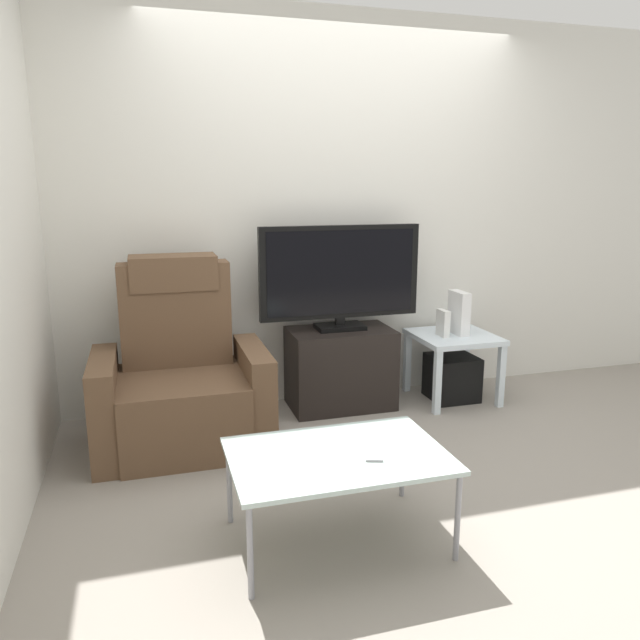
% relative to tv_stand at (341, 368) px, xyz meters
% --- Properties ---
extents(ground_plane, '(6.40, 6.40, 0.00)m').
position_rel_tv_stand_xyz_m(ground_plane, '(0.04, -0.86, -0.27)').
color(ground_plane, gray).
extents(wall_back, '(6.40, 0.06, 2.60)m').
position_rel_tv_stand_xyz_m(wall_back, '(0.04, 0.27, 1.03)').
color(wall_back, silver).
rests_on(wall_back, ground).
extents(tv_stand, '(0.69, 0.42, 0.54)m').
position_rel_tv_stand_xyz_m(tv_stand, '(0.00, 0.00, 0.00)').
color(tv_stand, black).
rests_on(tv_stand, ground).
extents(television, '(1.09, 0.20, 0.69)m').
position_rel_tv_stand_xyz_m(television, '(0.00, 0.02, 0.63)').
color(television, black).
rests_on(television, tv_stand).
extents(recliner_armchair, '(0.98, 0.78, 1.08)m').
position_rel_tv_stand_xyz_m(recliner_armchair, '(-1.07, -0.28, 0.10)').
color(recliner_armchair, brown).
rests_on(recliner_armchair, ground).
extents(side_table, '(0.54, 0.54, 0.47)m').
position_rel_tv_stand_xyz_m(side_table, '(0.80, -0.08, 0.12)').
color(side_table, silver).
rests_on(side_table, ground).
extents(subwoofer_box, '(0.31, 0.31, 0.31)m').
position_rel_tv_stand_xyz_m(subwoofer_box, '(0.80, -0.08, -0.12)').
color(subwoofer_box, black).
rests_on(subwoofer_box, ground).
extents(book_upright, '(0.04, 0.12, 0.18)m').
position_rel_tv_stand_xyz_m(book_upright, '(0.70, -0.10, 0.29)').
color(book_upright, white).
rests_on(book_upright, side_table).
extents(game_console, '(0.07, 0.20, 0.30)m').
position_rel_tv_stand_xyz_m(game_console, '(0.84, -0.07, 0.35)').
color(game_console, white).
rests_on(game_console, side_table).
extents(coffee_table, '(0.90, 0.60, 0.40)m').
position_rel_tv_stand_xyz_m(coffee_table, '(-0.51, -1.52, 0.10)').
color(coffee_table, '#B2C6C1').
rests_on(coffee_table, ground).
extents(cell_phone, '(0.11, 0.16, 0.01)m').
position_rel_tv_stand_xyz_m(cell_phone, '(-0.37, -1.56, 0.13)').
color(cell_phone, '#B7B7BC').
rests_on(cell_phone, coffee_table).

